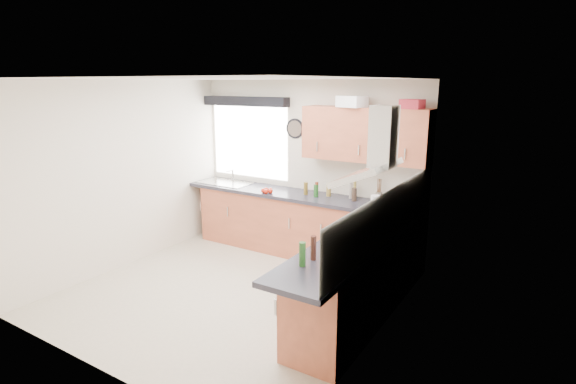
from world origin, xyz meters
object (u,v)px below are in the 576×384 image
Objects in this scene: oven at (360,278)px; extractor_hood at (375,154)px; upper_cabinets at (365,135)px; washing_machine at (289,224)px.

oven is 1.09× the size of extractor_hood.
upper_cabinets is (-0.55, 1.32, 1.38)m from oven.
extractor_hood is 0.94× the size of washing_machine.
washing_machine is (-1.65, 1.22, -0.01)m from oven.
upper_cabinets reaches higher than washing_machine.
extractor_hood is 2.53m from washing_machine.
washing_machine is (-1.75, 1.22, -1.36)m from extractor_hood.
upper_cabinets is at bearing 10.19° from washing_machine.
washing_machine is at bearing -174.55° from upper_cabinets.
oven reaches higher than washing_machine.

